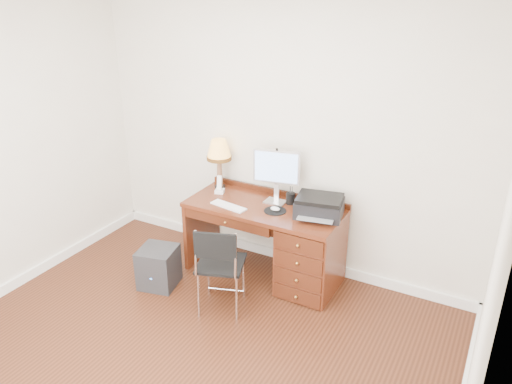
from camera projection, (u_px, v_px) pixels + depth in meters
The scene contains 12 objects.
ground at pixel (181, 359), 3.90m from camera, with size 4.00×4.00×0.00m, color #33170B.
room_shell at pixel (224, 310), 4.39m from camera, with size 4.00×4.00×4.00m.
desk at pixel (295, 245), 4.73m from camera, with size 1.50×0.67×0.75m.
monitor at pixel (277, 170), 4.70m from camera, with size 0.45×0.18×0.52m.
keyboard at pixel (229, 206), 4.71m from camera, with size 0.37×0.11×0.01m, color white.
mouse_pad at pixel (275, 210), 4.62m from camera, with size 0.21×0.21×0.04m.
printer at pixel (319, 206), 4.51m from camera, with size 0.47×0.40×0.19m.
leg_lamp at pixel (219, 153), 5.00m from camera, with size 0.25×0.25×0.51m.
phone at pixel (220, 188), 5.00m from camera, with size 0.11×0.11×0.18m.
pen_cup at pixel (291, 198), 4.76m from camera, with size 0.09×0.09×0.11m, color black.
chair at pixel (217, 260), 4.28m from camera, with size 0.51×0.51×0.84m.
equipment_box at pixel (159, 267), 4.77m from camera, with size 0.34×0.34×0.39m, color black.
Camera 1 is at (1.97, -2.41, 2.75)m, focal length 35.00 mm.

